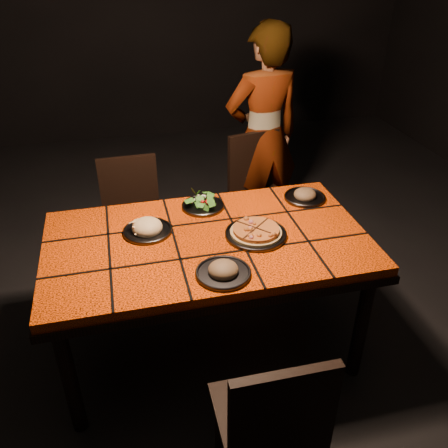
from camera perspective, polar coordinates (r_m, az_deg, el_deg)
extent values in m
cube|color=black|center=(2.87, -1.75, -14.68)|extent=(6.00, 7.00, 0.04)
cube|color=#FF4D08|center=(2.38, -2.03, -2.18)|extent=(1.60, 0.90, 0.05)
cube|color=black|center=(2.41, -2.01, -3.07)|extent=(1.62, 0.92, 0.04)
cylinder|color=black|center=(2.35, -18.07, -17.40)|extent=(0.07, 0.07, 0.66)
cylinder|color=black|center=(2.58, 16.15, -11.77)|extent=(0.07, 0.07, 0.66)
cylinder|color=black|center=(2.90, -17.59, -6.50)|extent=(0.07, 0.07, 0.66)
cylinder|color=black|center=(3.09, 9.85, -2.80)|extent=(0.07, 0.07, 0.66)
cube|color=black|center=(2.04, 4.93, -21.98)|extent=(0.39, 0.39, 0.04)
cube|color=black|center=(1.76, 7.13, -21.90)|extent=(0.39, 0.04, 0.42)
cylinder|color=black|center=(2.33, 7.36, -21.33)|extent=(0.03, 0.03, 0.39)
cylinder|color=black|center=(2.27, -0.68, -22.93)|extent=(0.03, 0.03, 0.39)
cube|color=black|center=(3.15, -10.69, -0.51)|extent=(0.38, 0.38, 0.04)
cube|color=black|center=(3.19, -11.37, 4.50)|extent=(0.38, 0.04, 0.41)
cylinder|color=black|center=(3.14, -12.83, -5.59)|extent=(0.03, 0.03, 0.39)
cylinder|color=black|center=(3.15, -7.28, -4.84)|extent=(0.03, 0.03, 0.39)
cylinder|color=black|center=(3.39, -13.15, -2.55)|extent=(0.03, 0.03, 0.39)
cylinder|color=black|center=(3.40, -8.03, -1.87)|extent=(0.03, 0.03, 0.39)
cube|color=black|center=(3.40, 4.88, 2.86)|extent=(0.47, 0.47, 0.04)
cube|color=black|center=(3.44, 3.52, 7.57)|extent=(0.39, 0.12, 0.43)
cylinder|color=black|center=(3.33, 3.76, -2.24)|extent=(0.03, 0.03, 0.40)
cylinder|color=black|center=(3.48, 8.32, -0.91)|extent=(0.03, 0.03, 0.40)
cylinder|color=black|center=(3.56, 1.21, 0.30)|extent=(0.03, 0.03, 0.40)
cylinder|color=black|center=(3.70, 5.59, 1.45)|extent=(0.03, 0.03, 0.40)
imported|color=brown|center=(3.49, 4.70, 10.36)|extent=(0.63, 0.47, 1.59)
cylinder|color=#3A3A3F|center=(2.39, 3.85, -1.27)|extent=(0.31, 0.31, 0.01)
torus|color=#3A3A3F|center=(2.38, 3.86, -1.11)|extent=(0.31, 0.31, 0.01)
cylinder|color=tan|center=(2.38, 3.86, -1.01)|extent=(0.37, 0.37, 0.01)
cylinder|color=#CD7B35|center=(2.37, 3.88, -0.71)|extent=(0.33, 0.33, 0.02)
cylinder|color=#3A3A3F|center=(2.44, -9.18, -0.87)|extent=(0.25, 0.25, 0.01)
torus|color=#3A3A3F|center=(2.44, -9.20, -0.71)|extent=(0.25, 0.25, 0.01)
ellipsoid|color=beige|center=(2.43, -9.23, -0.34)|extent=(0.15, 0.15, 0.08)
cylinder|color=#3A3A3F|center=(2.63, -2.55, 2.14)|extent=(0.23, 0.23, 0.01)
torus|color=#3A3A3F|center=(2.63, -2.55, 2.29)|extent=(0.24, 0.24, 0.01)
cylinder|color=#3A3A3F|center=(2.12, -0.08, -5.96)|extent=(0.25, 0.25, 0.01)
torus|color=#3A3A3F|center=(2.12, -0.08, -5.79)|extent=(0.25, 0.25, 0.01)
ellipsoid|color=brown|center=(2.11, -0.08, -5.39)|extent=(0.15, 0.15, 0.08)
cylinder|color=#3A3A3F|center=(2.76, 9.68, 3.14)|extent=(0.23, 0.23, 0.01)
torus|color=#3A3A3F|center=(2.76, 9.70, 3.28)|extent=(0.24, 0.24, 0.01)
ellipsoid|color=brown|center=(2.75, 9.73, 3.60)|extent=(0.14, 0.14, 0.08)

